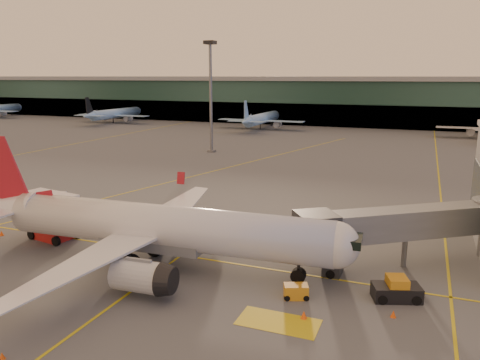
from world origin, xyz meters
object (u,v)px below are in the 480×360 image
at_px(catering_truck, 51,213).
at_px(gpu_cart, 296,292).
at_px(main_airplane, 152,227).
at_px(pushback_tug, 397,290).

relative_size(catering_truck, gpu_cart, 3.06).
bearing_deg(gpu_cart, main_airplane, 152.12).
xyz_separation_m(main_airplane, catering_truck, (-14.56, 2.52, -0.92)).
relative_size(gpu_cart, pushback_tug, 0.54).
bearing_deg(catering_truck, pushback_tug, 7.21).
xyz_separation_m(catering_truck, pushback_tug, (36.65, -1.29, -2.13)).
distance_m(catering_truck, pushback_tug, 36.73).
bearing_deg(pushback_tug, catering_truck, 158.66).
height_order(main_airplane, pushback_tug, main_airplane).
xyz_separation_m(main_airplane, pushback_tug, (22.09, 1.23, -3.05)).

